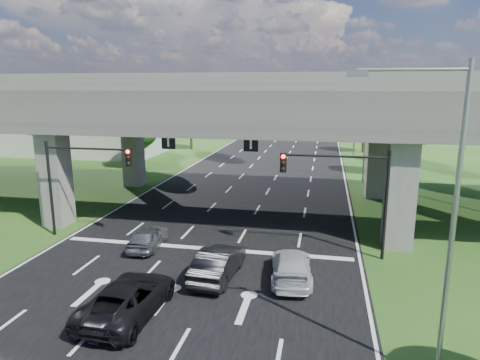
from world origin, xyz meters
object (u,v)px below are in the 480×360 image
(car_silver, at_px, (148,237))
(car_dark, at_px, (218,263))
(signal_left, at_px, (80,172))
(signal_right, at_px, (345,183))
(streetlight_far, at_px, (362,122))
(streetlight_beyond, at_px, (353,113))
(streetlight_near, at_px, (441,204))
(car_trailing, at_px, (128,298))
(car_white, at_px, (291,266))

(car_silver, height_order, car_dark, car_dark)
(signal_left, bearing_deg, car_dark, -22.86)
(signal_right, xyz_separation_m, signal_left, (-15.65, 0.00, 0.00))
(car_silver, relative_size, car_dark, 0.83)
(signal_left, xyz_separation_m, streetlight_far, (17.92, 20.06, 1.66))
(signal_left, relative_size, streetlight_beyond, 0.60)
(streetlight_far, bearing_deg, streetlight_beyond, 90.00)
(streetlight_near, distance_m, streetlight_beyond, 46.00)
(signal_right, relative_size, streetlight_beyond, 0.60)
(streetlight_beyond, bearing_deg, streetlight_far, -90.00)
(signal_left, relative_size, streetlight_far, 0.60)
(signal_right, xyz_separation_m, car_trailing, (-8.77, -8.19, -3.41))
(streetlight_near, relative_size, streetlight_beyond, 1.00)
(streetlight_near, distance_m, car_white, 9.50)
(car_silver, bearing_deg, streetlight_near, 141.83)
(signal_right, bearing_deg, streetlight_far, 83.53)
(streetlight_near, xyz_separation_m, car_trailing, (-11.04, 1.75, -5.07))
(signal_right, bearing_deg, car_white, -125.29)
(signal_right, height_order, car_trailing, signal_right)
(car_silver, bearing_deg, streetlight_beyond, -113.85)
(streetlight_beyond, xyz_separation_m, car_white, (-4.78, -39.59, -5.13))
(streetlight_beyond, xyz_separation_m, car_dark, (-8.30, -40.12, -5.05))
(signal_left, height_order, streetlight_near, streetlight_near)
(car_trailing, bearing_deg, streetlight_beyond, -101.70)
(signal_right, xyz_separation_m, car_dark, (-6.02, -4.06, -3.39))
(signal_right, bearing_deg, signal_left, 180.00)
(signal_left, height_order, streetlight_beyond, streetlight_beyond)
(signal_right, distance_m, car_trailing, 12.48)
(signal_right, distance_m, car_white, 5.55)
(streetlight_beyond, xyz_separation_m, car_silver, (-13.30, -37.00, -5.16))
(signal_right, height_order, streetlight_far, streetlight_far)
(signal_left, distance_m, car_silver, 5.87)
(car_silver, relative_size, car_white, 0.83)
(car_white, bearing_deg, streetlight_far, -107.16)
(signal_right, bearing_deg, car_silver, -175.11)
(streetlight_beyond, distance_m, car_silver, 39.65)
(signal_right, bearing_deg, streetlight_near, -77.12)
(streetlight_far, relative_size, streetlight_beyond, 1.00)
(streetlight_far, bearing_deg, signal_left, -131.78)
(signal_left, distance_m, streetlight_beyond, 40.30)
(streetlight_beyond, xyz_separation_m, car_trailing, (-11.04, -44.25, -5.07))
(signal_left, relative_size, streetlight_near, 0.60)
(streetlight_far, bearing_deg, streetlight_near, -90.00)
(streetlight_near, height_order, car_trailing, streetlight_near)
(streetlight_near, height_order, car_white, streetlight_near)
(car_dark, bearing_deg, car_trailing, 59.93)
(car_dark, height_order, car_trailing, car_dark)
(signal_left, bearing_deg, car_trailing, -49.98)
(streetlight_far, distance_m, car_silver, 25.38)
(streetlight_beyond, relative_size, car_white, 2.13)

